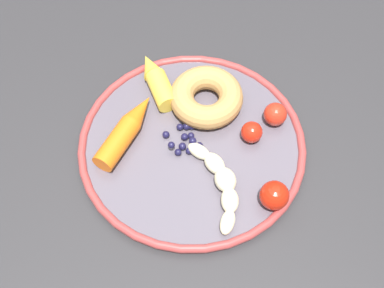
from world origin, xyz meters
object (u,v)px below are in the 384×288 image
(dining_table, at_px, (169,168))
(plate, at_px, (192,145))
(blueberry_pile, at_px, (185,138))
(tomato_mid, at_px, (252,132))
(banana, at_px, (221,182))
(tomato_far, at_px, (274,195))
(tomato_near, at_px, (276,116))
(donut, at_px, (206,97))
(carrot_orange, at_px, (127,130))
(carrot_yellow, at_px, (156,80))

(dining_table, relative_size, plate, 3.00)
(blueberry_pile, bearing_deg, tomato_mid, 177.07)
(banana, bearing_deg, dining_table, -55.54)
(blueberry_pile, xyz_separation_m, tomato_far, (-0.11, 0.11, 0.01))
(dining_table, height_order, tomato_near, tomato_near)
(blueberry_pile, height_order, tomato_near, tomato_near)
(dining_table, height_order, donut, donut)
(banana, height_order, tomato_far, tomato_far)
(tomato_mid, bearing_deg, carrot_orange, -7.32)
(plate, xyz_separation_m, tomato_mid, (-0.09, -0.00, 0.02))
(dining_table, bearing_deg, tomato_mid, 167.96)
(donut, bearing_deg, dining_table, 32.02)
(plate, distance_m, banana, 0.08)
(donut, xyz_separation_m, tomato_near, (-0.10, 0.04, -0.00))
(banana, height_order, donut, donut)
(banana, xyz_separation_m, carrot_orange, (0.13, -0.10, 0.00))
(tomato_mid, bearing_deg, carrot_yellow, -39.78)
(banana, height_order, tomato_mid, tomato_mid)
(carrot_orange, height_order, carrot_yellow, same)
(tomato_mid, relative_size, tomato_far, 0.78)
(carrot_orange, xyz_separation_m, tomato_near, (-0.22, -0.00, 0.00))
(blueberry_pile, relative_size, tomato_near, 1.56)
(carrot_orange, xyz_separation_m, tomato_mid, (-0.18, 0.02, -0.00))
(carrot_yellow, relative_size, blueberry_pile, 2.00)
(dining_table, xyz_separation_m, blueberry_pile, (-0.03, 0.02, 0.13))
(banana, relative_size, carrot_yellow, 1.40)
(donut, relative_size, tomato_near, 3.19)
(tomato_far, bearing_deg, carrot_yellow, -56.10)
(tomato_near, height_order, tomato_mid, tomato_near)
(dining_table, relative_size, donut, 9.03)
(dining_table, distance_m, plate, 0.13)
(tomato_near, bearing_deg, tomato_far, 78.36)
(tomato_near, bearing_deg, banana, 45.72)
(carrot_yellow, bearing_deg, plate, 111.72)
(dining_table, xyz_separation_m, plate, (-0.04, 0.03, 0.12))
(plate, relative_size, tomato_near, 9.58)
(dining_table, bearing_deg, blueberry_pile, 141.43)
(plate, relative_size, tomato_far, 8.24)
(plate, relative_size, blueberry_pile, 6.14)
(carrot_yellow, bearing_deg, tomato_far, 123.90)
(donut, relative_size, tomato_mid, 3.50)
(carrot_yellow, height_order, tomato_near, tomato_near)
(plate, height_order, tomato_far, tomato_far)
(dining_table, height_order, tomato_far, tomato_far)
(banana, relative_size, blueberry_pile, 2.80)
(banana, distance_m, tomato_far, 0.08)
(dining_table, bearing_deg, donut, -147.98)
(carrot_yellow, distance_m, blueberry_pile, 0.11)
(carrot_yellow, bearing_deg, tomato_mid, 140.22)
(carrot_yellow, distance_m, tomato_near, 0.19)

